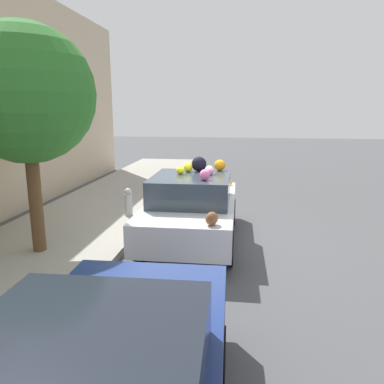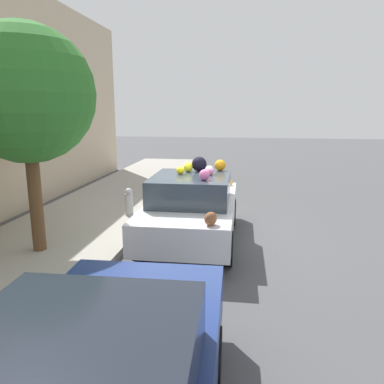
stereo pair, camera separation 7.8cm
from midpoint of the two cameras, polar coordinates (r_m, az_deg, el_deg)
ground_plane at (r=8.16m, az=-1.01°, el=-7.32°), size 60.00×60.00×0.00m
sidewalk_curb at (r=8.95m, az=-18.43°, el=-5.67°), size 24.00×3.20×0.15m
street_tree at (r=7.33m, az=-24.30°, el=13.34°), size 2.42×2.42×4.09m
fire_hydrant at (r=9.50m, az=-9.91°, el=-1.53°), size 0.20×0.20×0.70m
art_car at (r=7.91m, az=-0.27°, el=-2.21°), size 3.96×1.86×1.77m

